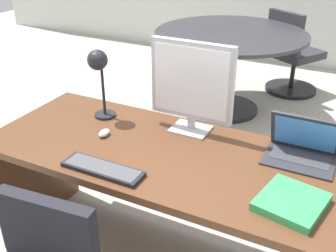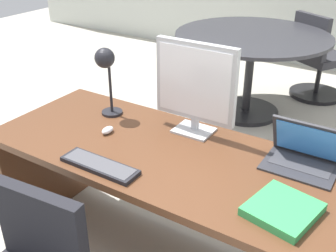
{
  "view_description": "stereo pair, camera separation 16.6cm",
  "coord_description": "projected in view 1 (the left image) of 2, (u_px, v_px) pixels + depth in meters",
  "views": [
    {
      "loc": [
        0.77,
        -1.5,
        1.76
      ],
      "look_at": [
        0.0,
        0.04,
        0.86
      ],
      "focal_mm": 43.24,
      "sensor_mm": 36.0,
      "label": 1
    },
    {
      "loc": [
        0.92,
        -1.42,
        1.76
      ],
      "look_at": [
        0.0,
        0.04,
        0.86
      ],
      "focal_mm": 43.24,
      "sensor_mm": 36.0,
      "label": 2
    }
  ],
  "objects": [
    {
      "name": "meeting_chair_near",
      "position": [
        291.0,
        60.0,
        4.37
      ],
      "size": [
        0.63,
        0.64,
        0.9
      ],
      "color": "black",
      "rests_on": "ground"
    },
    {
      "name": "ground",
      "position": [
        244.0,
        144.0,
        3.5
      ],
      "size": [
        12.0,
        12.0,
        0.0
      ],
      "primitive_type": "plane",
      "color": "#B7B2A3"
    },
    {
      "name": "laptop",
      "position": [
        303.0,
        145.0,
        1.89
      ],
      "size": [
        0.32,
        0.24,
        0.22
      ],
      "color": "#2D2D33",
      "rests_on": "desk"
    },
    {
      "name": "desk_lamp",
      "position": [
        99.0,
        69.0,
        2.16
      ],
      "size": [
        0.12,
        0.14,
        0.4
      ],
      "color": "black",
      "rests_on": "desk"
    },
    {
      "name": "keyboard",
      "position": [
        103.0,
        169.0,
        1.81
      ],
      "size": [
        0.39,
        0.11,
        0.02
      ],
      "color": "black",
      "rests_on": "desk"
    },
    {
      "name": "monitor",
      "position": [
        192.0,
        84.0,
        2.03
      ],
      "size": [
        0.44,
        0.16,
        0.48
      ],
      "color": "#B7BABF",
      "rests_on": "desk"
    },
    {
      "name": "mouse",
      "position": [
        104.0,
        133.0,
        2.09
      ],
      "size": [
        0.04,
        0.08,
        0.03
      ],
      "color": "silver",
      "rests_on": "desk"
    },
    {
      "name": "meeting_table",
      "position": [
        230.0,
        52.0,
        3.83
      ],
      "size": [
        1.42,
        1.42,
        0.8
      ],
      "color": "black",
      "rests_on": "ground"
    },
    {
      "name": "desk",
      "position": [
        169.0,
        180.0,
        2.1
      ],
      "size": [
        1.81,
        0.75,
        0.74
      ],
      "color": "#56331E",
      "rests_on": "ground"
    },
    {
      "name": "book",
      "position": [
        291.0,
        202.0,
        1.59
      ],
      "size": [
        0.28,
        0.3,
        0.04
      ],
      "color": "green",
      "rests_on": "desk"
    }
  ]
}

